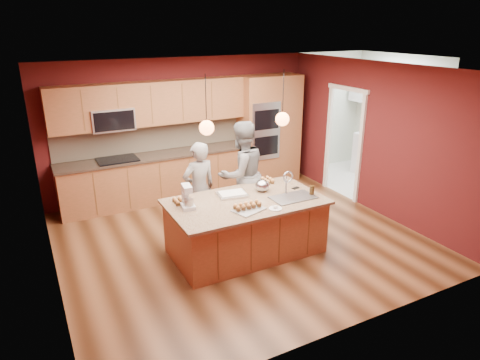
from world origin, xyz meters
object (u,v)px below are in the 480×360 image
person_left (199,189)px  island (247,225)px  person_right (242,174)px  stand_mixer (187,198)px  mixing_bowl (262,186)px

person_left → island: bearing=106.9°
island → person_left: 1.04m
person_left → person_right: 0.78m
island → stand_mixer: island is taller
island → person_left: person_left is taller
person_left → person_right: person_right is taller
person_left → mixing_bowl: (0.78, -0.67, 0.15)m
person_right → stand_mixer: bearing=22.1°
stand_mixer → mixing_bowl: 1.27m
person_right → person_left: bearing=-8.8°
island → stand_mixer: bearing=170.3°
person_left → stand_mixer: size_ratio=4.60×
island → person_left: size_ratio=1.46×
person_left → person_right: (0.77, -0.00, 0.13)m
island → person_right: (0.38, 0.90, 0.48)m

